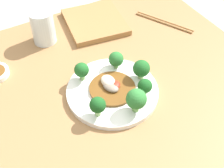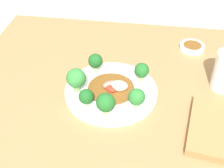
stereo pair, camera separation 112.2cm
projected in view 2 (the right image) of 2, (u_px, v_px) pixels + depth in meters
The scene contains 9 objects.
plate at pixel (112, 92), 0.87m from camera, with size 0.26×0.26×0.02m.
broccoli_northeast at pixel (142, 70), 0.88m from camera, with size 0.04×0.04×0.06m.
broccoli_south at pixel (107, 103), 0.77m from camera, with size 0.05×0.05×0.06m.
broccoli_northwest at pixel (95, 61), 0.91m from camera, with size 0.04×0.04×0.06m.
broccoli_southeast at pixel (137, 97), 0.80m from camera, with size 0.04×0.04×0.05m.
broccoli_west at pixel (76, 79), 0.84m from camera, with size 0.05×0.05×0.07m.
broccoli_southwest at pixel (86, 97), 0.80m from camera, with size 0.04×0.04×0.05m.
stirfry_center at pixel (113, 87), 0.86m from camera, with size 0.13×0.13×0.03m.
sauce_dish at pixel (192, 47), 1.05m from camera, with size 0.08×0.08×0.02m.
Camera 2 is at (0.10, -0.62, 1.31)m, focal length 50.00 mm.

